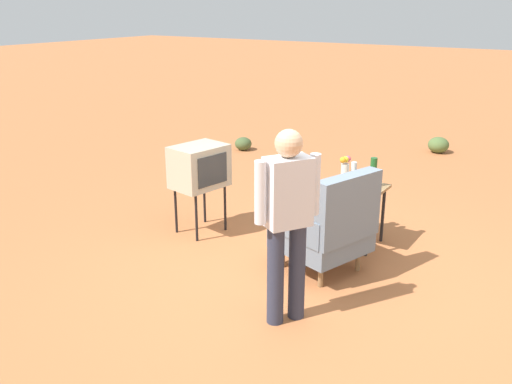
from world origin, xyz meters
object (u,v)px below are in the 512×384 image
side_table (357,196)px  bottle_wine_green (373,172)px  soda_can_blue (364,176)px  person_standing (287,216)px  flower_vase (345,167)px  tv_on_stand (199,167)px  bottle_short_clear (354,171)px  armchair (329,226)px

side_table → bottle_wine_green: bottle_wine_green is taller
soda_can_blue → bottle_wine_green: bearing=48.0°
person_standing → soda_can_blue: size_ratio=13.44×
side_table → person_standing: size_ratio=0.41×
flower_vase → bottle_wine_green: bearing=78.1°
side_table → soda_can_blue: size_ratio=5.45×
flower_vase → tv_on_stand: bearing=-60.0°
tv_on_stand → person_standing: 2.11m
soda_can_blue → bottle_short_clear: (0.01, -0.12, 0.04)m
side_table → bottle_short_clear: bottle_short_clear is taller
side_table → tv_on_stand: bearing=-68.7°
armchair → tv_on_stand: (-0.15, -1.70, 0.28)m
bottle_short_clear → flower_vase: flower_vase is taller
flower_vase → bottle_short_clear: bearing=122.0°
armchair → bottle_wine_green: bearing=175.1°
armchair → side_table: (-0.79, -0.05, 0.07)m
tv_on_stand → person_standing: bearing=57.8°
tv_on_stand → flower_vase: 1.64m
soda_can_blue → bottle_short_clear: 0.13m
armchair → soda_can_blue: size_ratio=8.69×
side_table → soda_can_blue: (-0.24, -0.03, 0.16)m
person_standing → bottle_short_clear: bearing=-171.9°
side_table → bottle_wine_green: size_ratio=2.08×
tv_on_stand → bottle_wine_green: (-0.74, 1.78, 0.04)m
bottle_short_clear → side_table: bearing=33.8°
armchair → tv_on_stand: size_ratio=1.03×
person_standing → bottle_wine_green: person_standing is taller
side_table → bottle_wine_green: 0.31m
armchair → side_table: bearing=-176.4°
side_table → person_standing: (1.77, 0.13, 0.37)m
bottle_wine_green → flower_vase: bottle_wine_green is taller
bottle_wine_green → flower_vase: 0.37m
tv_on_stand → side_table: bearing=111.3°
bottle_wine_green → flower_vase: size_ratio=1.21×
flower_vase → person_standing: bearing=10.7°
side_table → soda_can_blue: 0.29m
flower_vase → side_table: bearing=53.3°
tv_on_stand → person_standing: person_standing is taller
armchair → flower_vase: armchair is taller
person_standing → flower_vase: (-1.94, -0.37, -0.13)m
person_standing → soda_can_blue: 2.02m
bottle_short_clear → bottle_wine_green: bearing=65.3°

